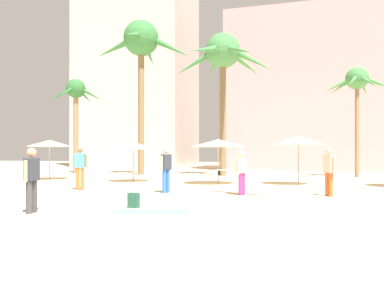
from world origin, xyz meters
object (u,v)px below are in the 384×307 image
(beach_towel, at_px, (151,212))
(palm_tree_center, at_px, (357,85))
(cafe_umbrella_2, at_px, (218,143))
(cafe_umbrella_3, at_px, (50,143))
(person_near_right, at_px, (329,170))
(cafe_umbrella_0, at_px, (133,146))
(palm_tree_far_left, at_px, (141,46))
(person_near_left, at_px, (242,170))
(backpack, at_px, (134,200))
(palm_tree_far_right, at_px, (76,98))
(palm_tree_right, at_px, (223,58))
(person_far_right, at_px, (80,166))
(person_mid_right, at_px, (32,177))
(cafe_umbrella_1, at_px, (298,140))
(person_far_left, at_px, (166,168))

(beach_towel, bearing_deg, palm_tree_center, 64.61)
(cafe_umbrella_2, bearing_deg, beach_towel, -90.60)
(cafe_umbrella_3, bearing_deg, person_near_right, -17.75)
(cafe_umbrella_0, distance_m, cafe_umbrella_2, 4.74)
(palm_tree_far_left, height_order, person_near_left, palm_tree_far_left)
(beach_towel, height_order, backpack, backpack)
(palm_tree_far_right, distance_m, person_near_right, 21.74)
(palm_tree_right, bearing_deg, person_near_left, -76.93)
(person_far_right, bearing_deg, person_mid_right, 1.88)
(cafe_umbrella_0, bearing_deg, backpack, -66.03)
(beach_towel, bearing_deg, cafe_umbrella_0, 116.33)
(palm_tree_far_right, bearing_deg, cafe_umbrella_0, -41.80)
(cafe_umbrella_0, bearing_deg, cafe_umbrella_2, -3.95)
(palm_tree_far_left, distance_m, cafe_umbrella_3, 10.06)
(person_near_right, bearing_deg, palm_tree_right, -95.60)
(palm_tree_far_left, height_order, cafe_umbrella_3, palm_tree_far_left)
(palm_tree_right, distance_m, person_far_right, 13.87)
(cafe_umbrella_1, distance_m, person_far_right, 10.27)
(palm_tree_far_left, height_order, palm_tree_center, palm_tree_far_left)
(palm_tree_center, bearing_deg, person_mid_right, -121.69)
(palm_tree_far_left, bearing_deg, cafe_umbrella_2, -44.29)
(palm_tree_far_right, bearing_deg, person_far_right, -56.87)
(cafe_umbrella_2, height_order, cafe_umbrella_3, cafe_umbrella_3)
(backpack, xyz_separation_m, person_near_left, (2.55, 3.96, 0.69))
(palm_tree_center, distance_m, person_near_left, 14.19)
(person_far_right, bearing_deg, cafe_umbrella_0, 157.07)
(palm_tree_center, bearing_deg, person_far_right, -137.49)
(palm_tree_center, relative_size, beach_towel, 3.63)
(person_far_left, bearing_deg, palm_tree_far_left, -37.24)
(person_far_left, distance_m, person_mid_right, 5.67)
(cafe_umbrella_0, relative_size, person_mid_right, 1.44)
(cafe_umbrella_2, xyz_separation_m, beach_towel, (-0.09, -9.03, -2.04))
(cafe_umbrella_2, distance_m, person_far_right, 6.75)
(palm_tree_right, height_order, person_near_left, palm_tree_right)
(cafe_umbrella_0, xyz_separation_m, backpack, (3.89, -8.74, -1.75))
(cafe_umbrella_1, height_order, person_far_left, cafe_umbrella_1)
(person_mid_right, bearing_deg, cafe_umbrella_1, -128.74)
(cafe_umbrella_0, height_order, person_far_left, cafe_umbrella_0)
(person_near_right, bearing_deg, person_near_left, -27.34)
(palm_tree_right, relative_size, person_far_left, 5.62)
(cafe_umbrella_0, relative_size, person_far_right, 1.33)
(palm_tree_far_left, distance_m, person_far_left, 15.25)
(cafe_umbrella_2, bearing_deg, person_far_right, -139.57)
(cafe_umbrella_1, bearing_deg, person_near_left, -113.04)
(person_mid_right, bearing_deg, palm_tree_far_left, -82.25)
(person_near_left, bearing_deg, palm_tree_far_right, 158.64)
(palm_tree_right, bearing_deg, cafe_umbrella_0, -120.43)
(beach_towel, xyz_separation_m, backpack, (-0.74, 0.61, 0.19))
(palm_tree_far_right, distance_m, cafe_umbrella_0, 11.60)
(cafe_umbrella_1, height_order, person_mid_right, cafe_umbrella_1)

